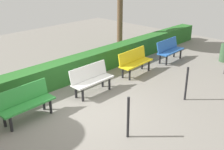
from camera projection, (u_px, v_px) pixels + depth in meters
The scene contains 8 objects.
ground_plane at pixel (85, 111), 7.27m from camera, with size 19.48×19.48×0.00m, color gray.
bench_blue at pixel (169, 49), 10.89m from camera, with size 1.41×0.51×0.86m.
bench_yellow at pixel (135, 61), 9.56m from camera, with size 1.47×0.53×0.86m.
bench_white at pixel (91, 78), 8.12m from camera, with size 1.40×0.48×0.86m.
bench_green at pixel (26, 102), 6.72m from camera, with size 1.44×0.51×0.86m.
hedge_row at pixel (68, 71), 8.99m from camera, with size 15.48×0.58×0.75m, color #266023.
railing_post_mid at pixel (186, 84), 7.68m from camera, with size 0.06×0.06×1.00m, color black.
railing_post_far at pixel (128, 118), 5.99m from camera, with size 0.06×0.06×1.00m, color black.
Camera 1 is at (4.12, 4.92, 3.62)m, focal length 43.73 mm.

